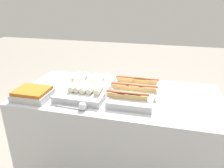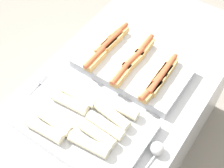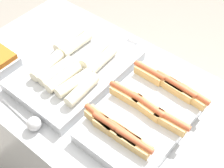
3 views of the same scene
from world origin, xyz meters
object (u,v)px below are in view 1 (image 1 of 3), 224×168
serving_spoon_near (81,106)px  serving_spoon_far (106,76)px  tray_wraps (87,87)px  tray_hotdogs (134,91)px  tray_side_front (33,94)px

serving_spoon_near → serving_spoon_far: size_ratio=0.97×
tray_wraps → serving_spoon_far: 0.32m
tray_hotdogs → serving_spoon_near: 0.44m
tray_wraps → serving_spoon_far: tray_wraps is taller
tray_side_front → serving_spoon_near: bearing=-10.9°
serving_spoon_far → tray_side_front: bearing=-128.3°
serving_spoon_far → tray_wraps: bearing=-102.3°
tray_hotdogs → tray_wraps: bearing=-179.6°
tray_side_front → serving_spoon_far: bearing=51.7°
tray_wraps → serving_spoon_near: tray_wraps is taller
tray_hotdogs → serving_spoon_near: bearing=-135.5°
tray_wraps → serving_spoon_far: (0.07, 0.31, -0.01)m
serving_spoon_near → tray_hotdogs: bearing=44.5°
tray_hotdogs → serving_spoon_far: bearing=135.2°
tray_hotdogs → serving_spoon_far: size_ratio=2.15×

